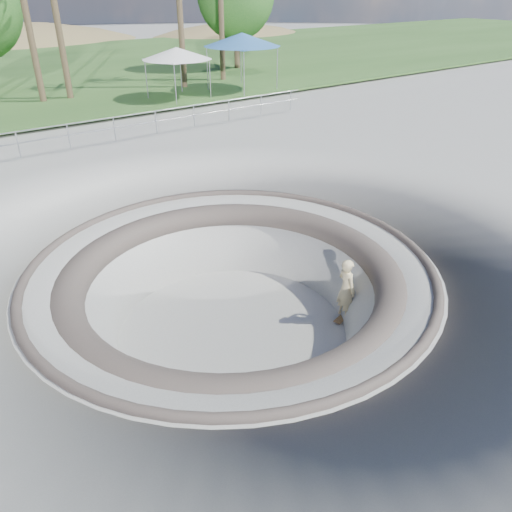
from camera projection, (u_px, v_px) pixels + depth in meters
name	position (u px, v px, depth m)	size (l,w,h in m)	color
ground	(231.00, 266.00, 12.55)	(180.00, 180.00, 0.00)	#A5A5A0
skate_bowl	(233.00, 325.00, 13.43)	(14.00, 14.00, 4.10)	#A5A5A0
safety_railing	(69.00, 136.00, 20.66)	(25.00, 0.06, 1.03)	gray
skateboard	(343.00, 317.00, 13.79)	(0.78, 0.40, 0.08)	olive
skater	(346.00, 289.00, 13.35)	(0.65, 0.42, 1.77)	beige
canopy_white	(176.00, 54.00, 28.34)	(5.43, 5.43, 2.79)	gray
canopy_blue	(242.00, 40.00, 30.50)	(6.44, 6.44, 3.33)	gray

